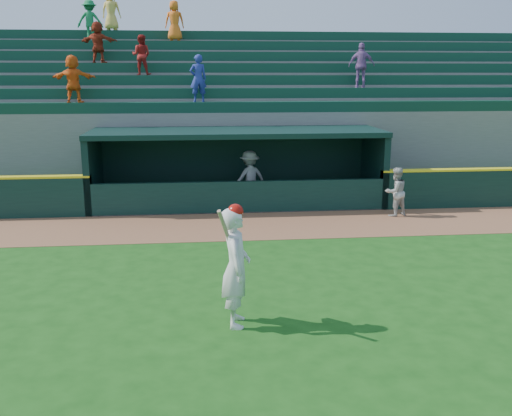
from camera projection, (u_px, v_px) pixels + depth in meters
The scene contains 7 objects.
ground at pixel (264, 289), 11.46m from camera, with size 120.00×120.00×0.00m, color #174912.
warning_track at pixel (244, 226), 16.21m from camera, with size 40.00×3.00×0.01m, color brown.
dugout_player_front at pixel (396, 192), 17.20m from camera, with size 0.72×0.56×1.49m, color #ABABA5.
dugout_player_inside at pixel (250, 178), 18.75m from camera, with size 1.15×0.66×1.77m, color #A4A39E.
dugout at pixel (237, 162), 18.90m from camera, with size 9.40×2.80×2.46m.
stands at pixel (228, 120), 23.09m from camera, with size 34.50×6.25×7.56m.
batter_at_plate at pixel (236, 266), 9.62m from camera, with size 0.59×0.84×2.15m.
Camera 1 is at (-1.24, -10.71, 4.22)m, focal length 40.00 mm.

